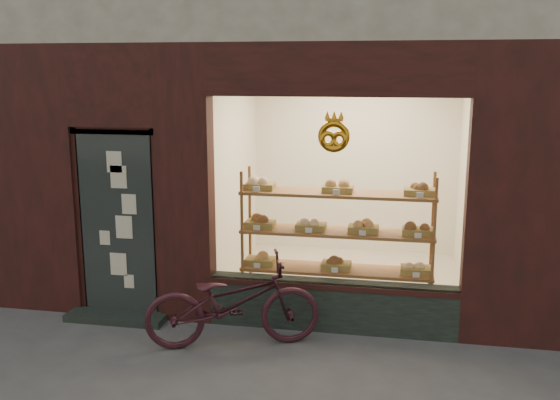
# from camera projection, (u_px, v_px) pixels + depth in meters

# --- Properties ---
(display_shelf) EXTENTS (2.20, 0.45, 1.70)m
(display_shelf) POSITION_uv_depth(u_px,v_px,m) (337.00, 245.00, 7.16)
(display_shelf) COLOR brown
(display_shelf) RESTS_ON ground
(bicycle) EXTENTS (1.91, 1.17, 0.95)m
(bicycle) POSITION_uv_depth(u_px,v_px,m) (233.00, 302.00, 6.42)
(bicycle) COLOR black
(bicycle) RESTS_ON ground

